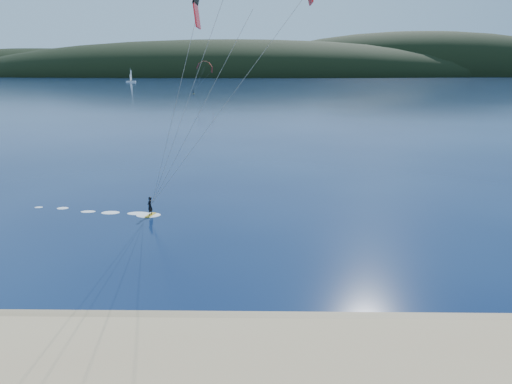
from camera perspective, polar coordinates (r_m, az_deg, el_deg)
wet_sand at (r=21.92m, az=-3.11°, el=-16.48°), size 220.00×2.50×0.10m
headland at (r=759.47m, az=0.80°, el=14.38°), size 1200.00×310.00×140.00m
kitesurfer_near at (r=28.84m, az=-1.52°, el=20.72°), size 22.96×9.51×18.11m
kitesurfer_far at (r=219.00m, az=-6.51°, el=15.06°), size 10.55×4.59×13.97m
sailboat at (r=427.07m, az=-15.46°, el=13.29°), size 8.39×5.47×12.09m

